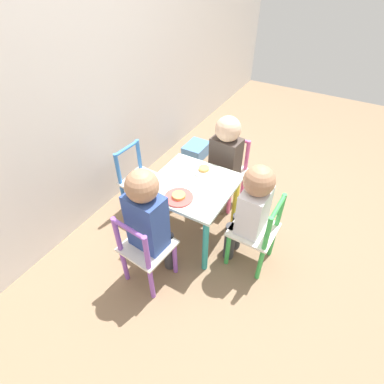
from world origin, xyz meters
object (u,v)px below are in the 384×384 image
child_left (149,218)px  plate_left (179,197)px  child_right (225,155)px  chair_purple (145,251)px  chair_blue (140,182)px  storage_bin (196,150)px  chair_pink (227,172)px  child_front (251,207)px  kids_table (192,193)px  chair_green (257,233)px  plate_right (204,170)px

child_left → plate_left: 0.24m
child_right → chair_purple: bearing=-90.1°
chair_blue → child_left: size_ratio=0.67×
child_right → storage_bin: size_ratio=2.99×
chair_pink → child_front: 0.61m
kids_table → chair_green: (-0.01, -0.45, -0.11)m
child_right → chair_pink: bearing=90.0°
chair_pink → plate_right: size_ratio=3.42×
chair_blue → plate_right: size_ratio=3.42×
chair_pink → chair_green: bearing=-43.0°
kids_table → storage_bin: (0.86, 0.46, -0.31)m
child_front → plate_left: size_ratio=4.29×
child_left → child_right: bearing=-89.9°
chair_green → child_front: bearing=-90.0°
kids_table → chair_green: bearing=-91.3°
storage_bin → child_right: bearing=-133.9°
chair_green → child_left: child_left is taller
kids_table → child_left: bearing=174.4°
chair_green → chair_purple: bearing=-47.1°
child_right → child_front: bearing=-43.0°
plate_left → storage_bin: 1.18m
chair_blue → child_front: size_ratio=0.72×
chair_purple → chair_blue: same height
child_left → plate_right: 0.55m
child_right → child_front: (-0.40, -0.36, -0.00)m
chair_green → child_left: size_ratio=0.67×
child_left → chair_green: bearing=-136.6°
kids_table → chair_purple: 0.47m
chair_purple → child_right: 0.87m
chair_green → chair_blue: (0.04, 0.91, 0.00)m
child_front → plate_right: bearing=-111.2°
chair_blue → storage_bin: size_ratio=2.16×
chair_blue → child_front: child_front is taller
chair_pink → plate_left: 0.64m
kids_table → storage_bin: size_ratio=2.06×
chair_purple → plate_left: (0.30, -0.04, 0.20)m
kids_table → plate_left: bearing=180.0°
chair_purple → chair_pink: size_ratio=1.00×
chair_pink → child_left: (-0.84, 0.08, 0.22)m
child_front → plate_left: child_front is taller
child_front → kids_table: bearing=-90.0°
chair_purple → child_left: 0.22m
chair_blue → chair_pink: bearing=-45.8°
chair_purple → child_right: bearing=-89.9°
child_right → plate_right: 0.24m
child_right → plate_left: bearing=-88.5°
kids_table → plate_right: 0.18m
child_left → chair_blue: bearing=-40.0°
chair_green → plate_left: 0.51m
child_left → storage_bin: size_ratio=3.23×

